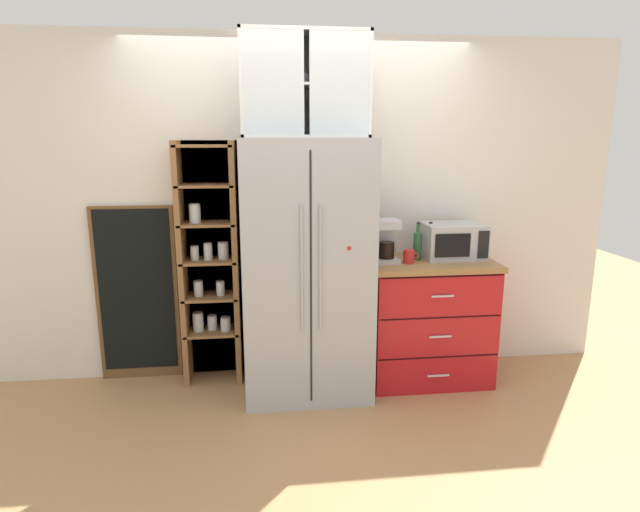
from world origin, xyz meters
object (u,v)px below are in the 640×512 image
(bottle_clear, at_px, (430,243))
(chalkboard_menu, at_px, (137,294))
(microwave, at_px, (453,241))
(bottle_green, at_px, (418,243))
(refrigerator, at_px, (306,269))
(coffee_maker, at_px, (386,240))
(mug_red, at_px, (409,256))

(bottle_clear, height_order, chalkboard_menu, chalkboard_menu)
(microwave, height_order, bottle_green, bottle_green)
(refrigerator, relative_size, bottle_clear, 6.47)
(coffee_maker, height_order, bottle_green, coffee_maker)
(bottle_green, bearing_deg, refrigerator, -174.24)
(microwave, xyz_separation_m, bottle_green, (-0.28, -0.03, -0.01))
(mug_red, relative_size, chalkboard_menu, 0.09)
(microwave, bearing_deg, bottle_clear, -172.34)
(microwave, distance_m, bottle_green, 0.28)
(bottle_green, bearing_deg, chalkboard_menu, 173.44)
(coffee_maker, bearing_deg, refrigerator, -173.44)
(bottle_clear, xyz_separation_m, bottle_green, (-0.09, -0.00, -0.00))
(bottle_clear, bearing_deg, bottle_green, -179.39)
(mug_red, height_order, bottle_clear, bottle_clear)
(microwave, xyz_separation_m, bottle_clear, (-0.18, -0.02, -0.01))
(refrigerator, relative_size, microwave, 4.13)
(bottle_clear, height_order, bottle_green, same)
(refrigerator, bearing_deg, chalkboard_menu, 165.46)
(bottle_green, bearing_deg, mug_red, -132.77)
(mug_red, distance_m, bottle_green, 0.15)
(refrigerator, distance_m, coffee_maker, 0.62)
(bottle_clear, bearing_deg, refrigerator, -174.76)
(coffee_maker, xyz_separation_m, mug_red, (0.15, -0.08, -0.11))
(microwave, relative_size, bottle_clear, 1.57)
(mug_red, bearing_deg, refrigerator, 178.83)
(microwave, relative_size, coffee_maker, 1.42)
(refrigerator, xyz_separation_m, microwave, (1.11, 0.11, 0.16))
(chalkboard_menu, bearing_deg, microwave, -5.18)
(microwave, relative_size, mug_red, 3.84)
(coffee_maker, relative_size, chalkboard_menu, 0.23)
(microwave, distance_m, chalkboard_menu, 2.40)
(coffee_maker, relative_size, mug_red, 2.71)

